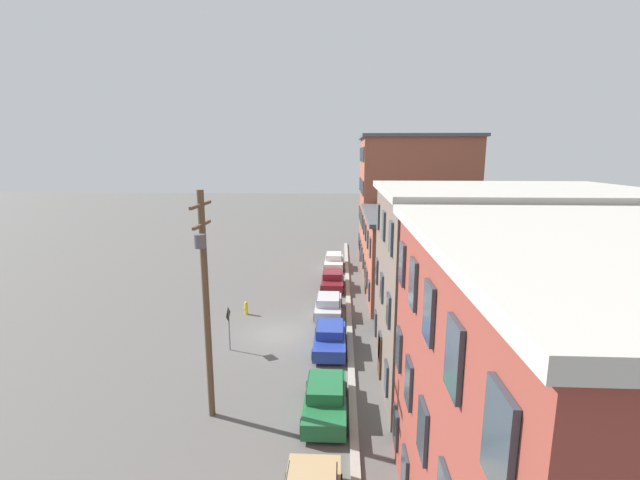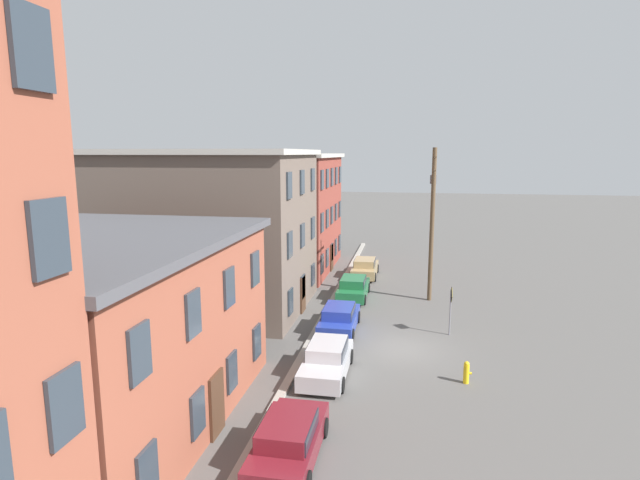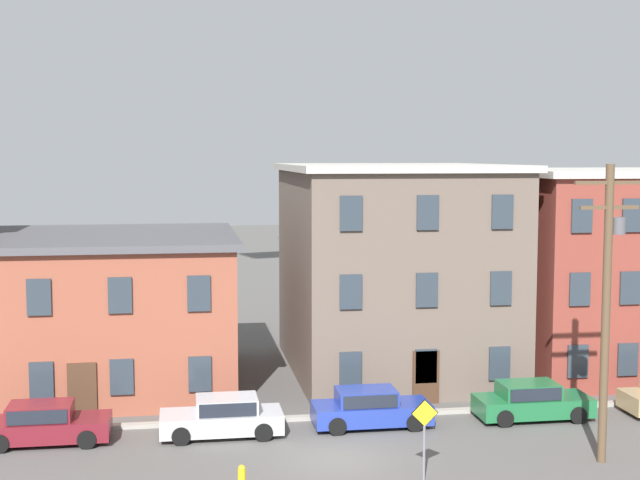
{
  "view_description": "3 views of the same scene",
  "coord_description": "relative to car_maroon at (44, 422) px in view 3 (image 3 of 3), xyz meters",
  "views": [
    {
      "loc": [
        25.29,
        3.9,
        11.21
      ],
      "look_at": [
        0.66,
        2.66,
        6.27
      ],
      "focal_mm": 24.0,
      "sensor_mm": 36.0,
      "label": 1
    },
    {
      "loc": [
        -23.63,
        -0.34,
        9.49
      ],
      "look_at": [
        0.7,
        4.14,
        5.18
      ],
      "focal_mm": 28.0,
      "sensor_mm": 36.0,
      "label": 2
    },
    {
      "loc": [
        -5.02,
        -28.55,
        10.14
      ],
      "look_at": [
        -0.01,
        3.21,
        7.06
      ],
      "focal_mm": 50.0,
      "sensor_mm": 36.0,
      "label": 3
    }
  ],
  "objects": [
    {
      "name": "ground_plane",
      "position": [
        9.85,
        -3.19,
        -0.75
      ],
      "size": [
        200.0,
        200.0,
        0.0
      ],
      "primitive_type": "plane",
      "color": "#565451"
    },
    {
      "name": "kerb_strip",
      "position": [
        9.85,
        1.31,
        -0.67
      ],
      "size": [
        56.0,
        0.36,
        0.16
      ],
      "primitive_type": "cube",
      "color": "#9E998E",
      "rests_on": "ground_plane"
    },
    {
      "name": "apartment_midblock",
      "position": [
        1.01,
        8.13,
        2.61
      ],
      "size": [
        12.49,
        11.15,
        6.69
      ],
      "color": "brown",
      "rests_on": "ground_plane"
    },
    {
      "name": "apartment_far",
      "position": [
        14.65,
        8.65,
        4.12
      ],
      "size": [
        9.9,
        12.19,
        9.71
      ],
      "color": "#66564C",
      "rests_on": "ground_plane"
    },
    {
      "name": "apartment_annex",
      "position": [
        25.7,
        8.04,
        4.0
      ],
      "size": [
        11.7,
        10.99,
        9.47
      ],
      "color": "brown",
      "rests_on": "ground_plane"
    },
    {
      "name": "car_maroon",
      "position": [
        0.0,
        0.0,
        0.0
      ],
      "size": [
        4.4,
        1.92,
        1.43
      ],
      "color": "maroon",
      "rests_on": "ground_plane"
    },
    {
      "name": "car_silver",
      "position": [
        6.27,
        -0.14,
        0.0
      ],
      "size": [
        4.4,
        1.92,
        1.43
      ],
      "color": "#B7B7BC",
      "rests_on": "ground_plane"
    },
    {
      "name": "car_blue",
      "position": [
        11.73,
        0.11,
        0.0
      ],
      "size": [
        4.4,
        1.92,
        1.43
      ],
      "color": "#233899",
      "rests_on": "ground_plane"
    },
    {
      "name": "car_green",
      "position": [
        18.09,
        0.09,
        0.0
      ],
      "size": [
        4.4,
        1.92,
        1.43
      ],
      "color": "#1E6638",
      "rests_on": "ground_plane"
    },
    {
      "name": "caution_sign",
      "position": [
        12.21,
        -5.73,
        0.99
      ],
      "size": [
        0.88,
        0.08,
        2.63
      ],
      "color": "slate",
      "rests_on": "ground_plane"
    },
    {
      "name": "utility_pole",
      "position": [
        18.56,
        -4.87,
        4.77
      ],
      "size": [
        2.4,
        0.44,
        9.85
      ],
      "color": "brown",
      "rests_on": "ground_plane"
    },
    {
      "name": "fire_hydrant",
      "position": [
        6.53,
        -6.01,
        -0.27
      ],
      "size": [
        0.24,
        0.34,
        0.96
      ],
      "color": "yellow",
      "rests_on": "ground_plane"
    }
  ]
}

